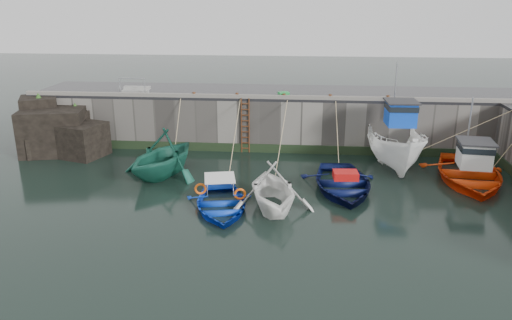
# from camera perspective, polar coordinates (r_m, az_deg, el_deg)

# --- Properties ---
(ground) EXTENTS (120.00, 120.00, 0.00)m
(ground) POSITION_cam_1_polar(r_m,az_deg,el_deg) (19.87, 1.46, -7.74)
(ground) COLOR black
(ground) RESTS_ON ground
(quay_back) EXTENTS (30.00, 5.00, 3.00)m
(quay_back) POSITION_cam_1_polar(r_m,az_deg,el_deg) (31.19, 2.94, 4.85)
(quay_back) COLOR slate
(quay_back) RESTS_ON ground
(road_back) EXTENTS (30.00, 5.00, 0.16)m
(road_back) POSITION_cam_1_polar(r_m,az_deg,el_deg) (30.87, 2.99, 7.70)
(road_back) COLOR black
(road_back) RESTS_ON quay_back
(kerb_back) EXTENTS (30.00, 0.30, 0.20)m
(kerb_back) POSITION_cam_1_polar(r_m,az_deg,el_deg) (28.53, 2.82, 7.20)
(kerb_back) COLOR slate
(kerb_back) RESTS_ON road_back
(algae_back) EXTENTS (30.00, 0.08, 0.50)m
(algae_back) POSITION_cam_1_polar(r_m,az_deg,el_deg) (29.07, 2.71, 1.30)
(algae_back) COLOR black
(algae_back) RESTS_ON ground
(rock_outcrop) EXTENTS (5.85, 4.24, 3.41)m
(rock_outcrop) POSITION_cam_1_polar(r_m,az_deg,el_deg) (31.26, -21.75, 3.13)
(rock_outcrop) COLOR black
(rock_outcrop) RESTS_ON ground
(ladder) EXTENTS (0.51, 0.08, 3.20)m
(ladder) POSITION_cam_1_polar(r_m,az_deg,el_deg) (28.81, -1.24, 3.93)
(ladder) COLOR #3F1E0F
(ladder) RESTS_ON ground
(boat_near_white) EXTENTS (5.78, 6.20, 2.66)m
(boat_near_white) POSITION_cam_1_polar(r_m,az_deg,el_deg) (26.08, -10.52, -1.59)
(boat_near_white) COLOR #1B604C
(boat_near_white) RESTS_ON ground
(boat_near_white_rope) EXTENTS (0.04, 3.12, 3.10)m
(boat_near_white_rope) POSITION_cam_1_polar(r_m,az_deg,el_deg) (29.16, -8.81, 0.64)
(boat_near_white_rope) COLOR tan
(boat_near_white_rope) RESTS_ON ground
(boat_near_blue) EXTENTS (4.08, 5.11, 0.95)m
(boat_near_blue) POSITION_cam_1_polar(r_m,az_deg,el_deg) (21.62, -4.05, -5.55)
(boat_near_blue) COLOR blue
(boat_near_blue) RESTS_ON ground
(boat_near_blue_rope) EXTENTS (0.04, 6.36, 3.10)m
(boat_near_blue_rope) POSITION_cam_1_polar(r_m,az_deg,el_deg) (26.60, -2.25, -0.88)
(boat_near_blue_rope) COLOR tan
(boat_near_blue_rope) RESTS_ON ground
(boat_near_blacktrim) EXTENTS (4.69, 5.16, 2.35)m
(boat_near_blacktrim) POSITION_cam_1_polar(r_m,az_deg,el_deg) (21.63, 1.85, -5.49)
(boat_near_blacktrim) COLOR white
(boat_near_blacktrim) RESTS_ON ground
(boat_near_blacktrim_rope) EXTENTS (0.04, 6.13, 3.10)m
(boat_near_blacktrim_rope) POSITION_cam_1_polar(r_m,az_deg,el_deg) (26.54, 2.50, -0.93)
(boat_near_blacktrim_rope) COLOR tan
(boat_near_blacktrim_rope) RESTS_ON ground
(boat_near_navy) EXTENTS (4.25, 5.70, 1.13)m
(boat_near_navy) POSITION_cam_1_polar(r_m,az_deg,el_deg) (23.98, 9.78, -3.33)
(boat_near_navy) COLOR #0A113F
(boat_near_navy) RESTS_ON ground
(boat_near_navy_rope) EXTENTS (0.04, 4.04, 3.10)m
(boat_near_navy_rope) POSITION_cam_1_polar(r_m,az_deg,el_deg) (27.77, 9.16, -0.28)
(boat_near_navy_rope) COLOR tan
(boat_near_navy_rope) RESTS_ON ground
(boat_far_white) EXTENTS (2.80, 7.07, 5.71)m
(boat_far_white) POSITION_cam_1_polar(r_m,az_deg,el_deg) (27.76, 15.63, 1.72)
(boat_far_white) COLOR white
(boat_far_white) RESTS_ON ground
(boat_far_orange) EXTENTS (5.11, 6.70, 4.30)m
(boat_far_orange) POSITION_cam_1_polar(r_m,az_deg,el_deg) (26.69, 23.16, -1.38)
(boat_far_orange) COLOR #FF410D
(boat_far_orange) RESTS_ON ground
(fish_crate) EXTENTS (0.70, 0.61, 0.31)m
(fish_crate) POSITION_cam_1_polar(r_m,az_deg,el_deg) (28.97, 3.16, 7.48)
(fish_crate) COLOR #1A913A
(fish_crate) RESTS_ON road_back
(railing) EXTENTS (1.60, 1.05, 1.00)m
(railing) POSITION_cam_1_polar(r_m,az_deg,el_deg) (31.15, -13.55, 7.85)
(railing) COLOR #A5A8AD
(railing) RESTS_ON road_back
(bollard_a) EXTENTS (0.18, 0.18, 0.28)m
(bollard_a) POSITION_cam_1_polar(r_m,az_deg,el_deg) (29.23, -7.10, 7.43)
(bollard_a) COLOR #3F1E0F
(bollard_a) RESTS_ON road_back
(bollard_b) EXTENTS (0.18, 0.18, 0.28)m
(bollard_b) POSITION_cam_1_polar(r_m,az_deg,el_deg) (28.82, -2.19, 7.40)
(bollard_b) COLOR #3F1E0F
(bollard_b) RESTS_ON road_back
(bollard_c) EXTENTS (0.18, 0.18, 0.28)m
(bollard_c) POSITION_cam_1_polar(r_m,az_deg,el_deg) (28.61, 3.23, 7.31)
(bollard_c) COLOR #3F1E0F
(bollard_c) RESTS_ON road_back
(bollard_d) EXTENTS (0.18, 0.18, 0.28)m
(bollard_d) POSITION_cam_1_polar(r_m,az_deg,el_deg) (28.65, 8.47, 7.16)
(bollard_d) COLOR #3F1E0F
(bollard_d) RESTS_ON road_back
(bollard_e) EXTENTS (0.18, 0.18, 0.28)m
(bollard_e) POSITION_cam_1_polar(r_m,az_deg,el_deg) (29.02, 14.83, 6.89)
(bollard_e) COLOR #3F1E0F
(bollard_e) RESTS_ON road_back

